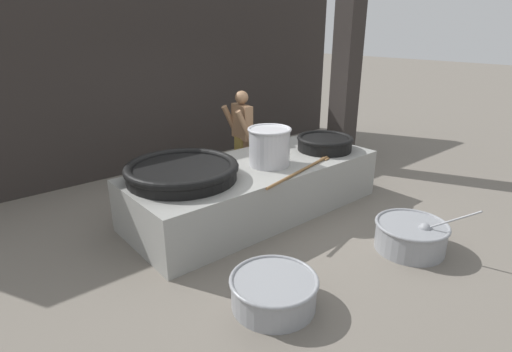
{
  "coord_description": "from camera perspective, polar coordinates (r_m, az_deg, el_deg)",
  "views": [
    {
      "loc": [
        -3.6,
        -4.26,
        2.66
      ],
      "look_at": [
        0.0,
        0.0,
        0.56
      ],
      "focal_mm": 28.0,
      "sensor_mm": 36.0,
      "label": 1
    }
  ],
  "objects": [
    {
      "name": "giant_wok_near",
      "position": [
        5.35,
        -10.52,
        0.73
      ],
      "size": [
        1.5,
        1.5,
        0.23
      ],
      "color": "black",
      "rests_on": "hearth_platform"
    },
    {
      "name": "giant_wok_far",
      "position": [
        6.64,
        9.8,
        4.73
      ],
      "size": [
        0.91,
        0.91,
        0.23
      ],
      "color": "black",
      "rests_on": "hearth_platform"
    },
    {
      "name": "back_wall",
      "position": [
        8.13,
        -14.0,
        13.18
      ],
      "size": [
        9.42,
        0.24,
        3.38
      ],
      "primitive_type": "cube",
      "color": "#2D2826",
      "rests_on": "ground_plane"
    },
    {
      "name": "prep_bowl_vegetables",
      "position": [
        5.43,
        21.24,
        -7.82
      ],
      "size": [
        0.9,
        1.15,
        0.74
      ],
      "color": "gray",
      "rests_on": "ground_plane"
    },
    {
      "name": "stock_pot",
      "position": [
        5.78,
        1.92,
        4.32
      ],
      "size": [
        0.63,
        0.63,
        0.55
      ],
      "color": "#B7B7BC",
      "rests_on": "hearth_platform"
    },
    {
      "name": "hearth_platform",
      "position": [
        6.02,
        0.0,
        -1.68
      ],
      "size": [
        3.86,
        1.55,
        0.75
      ],
      "color": "gray",
      "rests_on": "ground_plane"
    },
    {
      "name": "stirring_paddle",
      "position": [
        5.62,
        6.62,
        0.84
      ],
      "size": [
        1.57,
        0.43,
        0.04
      ],
      "rotation": [
        0.0,
        0.0,
        0.23
      ],
      "color": "brown",
      "rests_on": "hearth_platform"
    },
    {
      "name": "ground_plane",
      "position": [
        6.18,
        0.0,
        -4.91
      ],
      "size": [
        60.0,
        60.0,
        0.0
      ],
      "primitive_type": "plane",
      "color": "slate"
    },
    {
      "name": "support_pillar",
      "position": [
        7.96,
        12.65,
        13.14
      ],
      "size": [
        0.4,
        0.4,
        3.38
      ],
      "primitive_type": "cube",
      "color": "#2D2826",
      "rests_on": "ground_plane"
    },
    {
      "name": "prep_bowl_meat",
      "position": [
        4.17,
        2.55,
        -15.99
      ],
      "size": [
        0.9,
        0.9,
        0.32
      ],
      "color": "gray",
      "rests_on": "ground_plane"
    },
    {
      "name": "cook",
      "position": [
        7.05,
        -2.05,
        6.02
      ],
      "size": [
        0.42,
        0.63,
        1.64
      ],
      "rotation": [
        0.0,
        0.0,
        2.99
      ],
      "color": "#8C6647",
      "rests_on": "ground_plane"
    }
  ]
}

